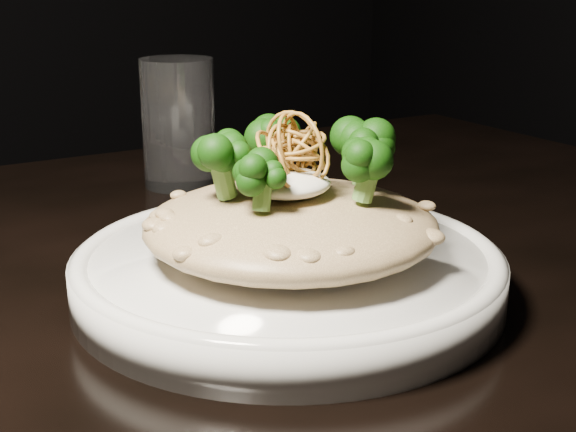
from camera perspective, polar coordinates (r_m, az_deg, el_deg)
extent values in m
cube|color=black|center=(0.60, -4.80, -5.41)|extent=(1.10, 0.80, 0.04)
cylinder|color=black|center=(1.25, 9.06, -11.77)|extent=(0.05, 0.05, 0.71)
cylinder|color=silver|center=(0.53, 0.00, -4.15)|extent=(0.28, 0.28, 0.03)
ellipsoid|color=brown|center=(0.52, 0.22, -0.65)|extent=(0.19, 0.19, 0.04)
ellipsoid|color=white|center=(0.50, -0.19, 2.37)|extent=(0.06, 0.06, 0.02)
cylinder|color=silver|center=(0.79, -7.80, 6.55)|extent=(0.09, 0.09, 0.13)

